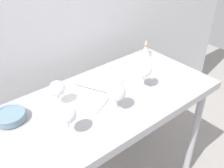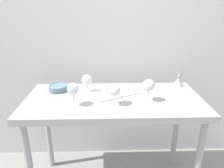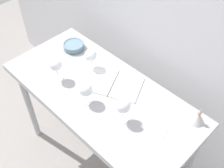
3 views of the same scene
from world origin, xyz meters
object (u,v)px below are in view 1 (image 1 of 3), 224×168
at_px(wine_glass_near_left, 68,115).
at_px(decanter_funnel, 146,50).
at_px(wine_glass_far_left, 57,89).
at_px(open_notebook, 93,90).
at_px(wine_glass_near_center, 117,93).
at_px(wine_glass_near_right, 144,71).
at_px(tasting_bowl, 10,116).
at_px(tasting_sheet_upper, 145,70).

relative_size(wine_glass_near_left, decanter_funnel, 1.34).
height_order(wine_glass_far_left, open_notebook, wine_glass_far_left).
bearing_deg(wine_glass_near_left, wine_glass_far_left, 71.32).
relative_size(wine_glass_near_center, decanter_funnel, 1.26).
distance_m(wine_glass_near_right, wine_glass_near_center, 0.27).
distance_m(wine_glass_near_right, tasting_bowl, 0.77).
bearing_deg(tasting_sheet_upper, wine_glass_near_center, -166.05).
distance_m(wine_glass_near_right, decanter_funnel, 0.46).
height_order(wine_glass_near_center, decanter_funnel, wine_glass_near_center).
bearing_deg(open_notebook, decanter_funnel, -12.51).
bearing_deg(wine_glass_near_center, tasting_sheet_upper, 25.55).
bearing_deg(wine_glass_far_left, wine_glass_near_center, -46.86).
xyz_separation_m(wine_glass_near_center, tasting_bowl, (-0.48, 0.28, -0.08)).
distance_m(open_notebook, tasting_sheet_upper, 0.42).
distance_m(wine_glass_near_left, wine_glass_near_center, 0.30).
distance_m(wine_glass_far_left, tasting_sheet_upper, 0.66).
bearing_deg(decanter_funnel, wine_glass_near_center, -148.35).
bearing_deg(wine_glass_near_right, wine_glass_near_center, -167.08).
height_order(wine_glass_far_left, decanter_funnel, wine_glass_far_left).
height_order(wine_glass_near_left, wine_glass_near_right, wine_glass_near_right).
relative_size(wine_glass_far_left, tasting_sheet_upper, 0.77).
distance_m(wine_glass_near_center, tasting_sheet_upper, 0.49).
distance_m(wine_glass_far_left, open_notebook, 0.25).
height_order(open_notebook, decanter_funnel, decanter_funnel).
xyz_separation_m(wine_glass_near_left, wine_glass_near_center, (0.30, 0.00, -0.01)).
distance_m(wine_glass_near_right, tasting_sheet_upper, 0.25).
relative_size(wine_glass_near_left, wine_glass_far_left, 1.10).
relative_size(wine_glass_near_left, wine_glass_near_right, 0.99).
height_order(tasting_sheet_upper, tasting_bowl, tasting_bowl).
bearing_deg(open_notebook, tasting_bowl, 148.57).
height_order(wine_glass_near_right, open_notebook, wine_glass_near_right).
distance_m(wine_glass_near_left, tasting_bowl, 0.35).
distance_m(tasting_sheet_upper, tasting_bowl, 0.91).
height_order(wine_glass_far_left, tasting_bowl, wine_glass_far_left).
bearing_deg(wine_glass_near_left, wine_glass_near_center, 0.50).
height_order(wine_glass_far_left, tasting_sheet_upper, wine_glass_far_left).
xyz_separation_m(wine_glass_near_left, tasting_sheet_upper, (0.73, 0.21, -0.12)).
bearing_deg(wine_glass_near_left, decanter_funnel, 22.34).
bearing_deg(decanter_funnel, open_notebook, -167.22).
bearing_deg(wine_glass_far_left, decanter_funnel, 8.96).
xyz_separation_m(wine_glass_near_center, open_notebook, (0.01, 0.23, -0.11)).
distance_m(tasting_bowl, decanter_funnel, 1.07).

